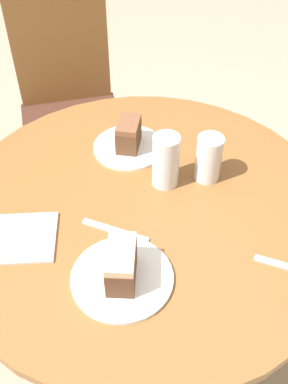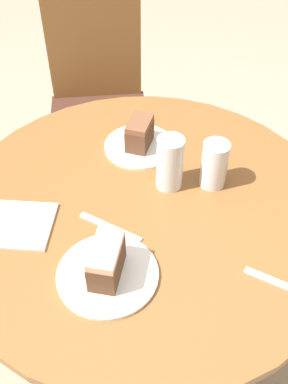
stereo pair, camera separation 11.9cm
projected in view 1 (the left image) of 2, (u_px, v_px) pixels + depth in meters
name	position (u px, v px, depth m)	size (l,w,h in m)	color
ground_plane	(144.00, 339.00, 1.75)	(8.00, 8.00, 0.00)	tan
table	(144.00, 250.00, 1.36)	(1.06, 1.06, 0.76)	brown
chair	(70.00, 107.00, 2.01)	(0.46, 0.49, 0.99)	brown
plate_near	(122.00, 278.00, 1.04)	(0.24, 0.24, 0.01)	white
plate_far	(129.00, 147.00, 1.38)	(0.22, 0.22, 0.01)	white
cake_slice_near	(121.00, 264.00, 1.00)	(0.10, 0.13, 0.09)	brown
cake_slice_far	(129.00, 134.00, 1.35)	(0.10, 0.12, 0.09)	brown
glass_lemonade	(208.00, 161.00, 1.25)	(0.07, 0.07, 0.14)	beige
glass_water	(166.00, 164.00, 1.23)	(0.07, 0.07, 0.16)	silver
napkin_stack	(24.00, 238.00, 1.12)	(0.19, 0.19, 0.01)	silver
fork	(115.00, 231.00, 1.14)	(0.16, 0.13, 0.00)	silver
spoon	(285.00, 266.00, 1.06)	(0.13, 0.10, 0.00)	silver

